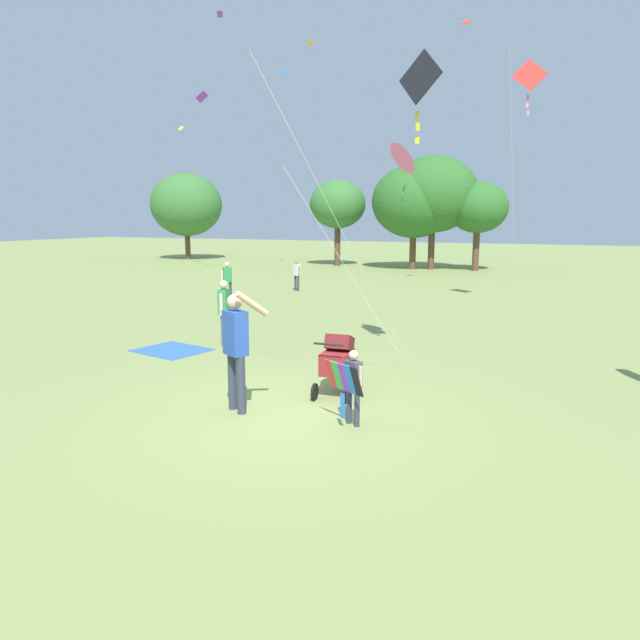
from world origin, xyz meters
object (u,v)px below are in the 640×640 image
kite_orange_delta (529,84)px  kite_green_novelty (402,159)px  stroller (338,359)px  kite_adult_black (416,86)px  picnic_blanket (172,350)px  person_red_shirt (227,278)px  person_couple_left (224,307)px  person_sitting_far (297,273)px  child_with_butterfly_kite (352,381)px  person_adult_flyer (236,341)px

kite_orange_delta → kite_green_novelty: size_ratio=1.70×
stroller → kite_adult_black: size_ratio=0.19×
kite_adult_black → picnic_blanket: kite_adult_black is taller
kite_green_novelty → kite_adult_black: bearing=-65.7°
kite_green_novelty → person_red_shirt: 9.78m
stroller → kite_green_novelty: bearing=88.5°
stroller → person_couple_left: size_ratio=0.73×
person_sitting_far → picnic_blanket: size_ratio=0.85×
kite_green_novelty → person_red_shirt: bearing=145.7°
child_with_butterfly_kite → kite_green_novelty: (-0.62, 4.61, 3.44)m
person_couple_left → stroller: bearing=-33.2°
kite_orange_delta → picnic_blanket: (-6.51, -8.63, -6.74)m
stroller → kite_green_novelty: kite_green_novelty is taller
kite_adult_black → person_adult_flyer: bearing=-117.2°
child_with_butterfly_kite → person_red_shirt: person_red_shirt is taller
kite_orange_delta → person_sitting_far: 10.61m
kite_adult_black → child_with_butterfly_kite: bearing=-89.4°
child_with_butterfly_kite → kite_green_novelty: bearing=97.7°
person_adult_flyer → child_with_butterfly_kite: bearing=3.7°
kite_adult_black → person_couple_left: kite_adult_black is taller
kite_adult_black → person_sitting_far: bearing=125.6°
person_sitting_far → person_couple_left: 10.09m
kite_green_novelty → person_red_shirt: (-7.61, 5.20, -3.27)m
stroller → person_couple_left: (-3.76, 2.46, 0.28)m
child_with_butterfly_kite → kite_orange_delta: bearing=83.8°
person_adult_flyer → stroller: (1.09, 1.37, -0.48)m
stroller → person_red_shirt: (-7.53, 8.55, 0.21)m
person_red_shirt → child_with_butterfly_kite: bearing=-50.0°
person_adult_flyer → person_sitting_far: bearing=112.0°
person_adult_flyer → stroller: size_ratio=1.71×
child_with_butterfly_kite → stroller: (-0.71, 1.25, -0.04)m
stroller → person_red_shirt: bearing=131.3°
kite_orange_delta → person_couple_left: size_ratio=4.99×
kite_green_novelty → picnic_blanket: kite_green_novelty is taller
stroller → kite_adult_black: 5.09m
person_adult_flyer → kite_green_novelty: bearing=76.0°
person_couple_left → person_sitting_far: bearing=106.1°
stroller → person_sitting_far: (-6.56, 12.15, 0.13)m
person_adult_flyer → stroller: person_adult_flyer is taller
kite_orange_delta → kite_green_novelty: 7.55m
stroller → person_couple_left: person_couple_left is taller
kite_adult_black → person_couple_left: bearing=174.8°
kite_orange_delta → kite_green_novelty: kite_orange_delta is taller
person_red_shirt → kite_green_novelty: bearing=-34.3°
child_with_butterfly_kite → person_couple_left: 5.81m
person_adult_flyer → kite_adult_black: 5.65m
person_adult_flyer → kite_adult_black: size_ratio=0.32×
kite_orange_delta → person_red_shirt: kite_orange_delta is taller
kite_green_novelty → stroller: bearing=-91.5°
stroller → kite_orange_delta: size_ratio=0.15×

